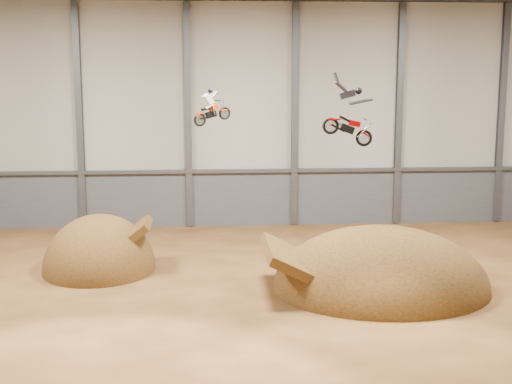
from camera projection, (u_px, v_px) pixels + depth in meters
floor at (260, 299)px, 31.11m from camera, size 40.00×40.00×0.00m
back_wall at (242, 116)px, 44.65m from camera, size 40.00×0.10×14.00m
lower_band_back at (242, 198)px, 45.45m from camera, size 39.80×0.18×3.50m
steel_rail at (242, 171)px, 45.00m from camera, size 39.80×0.35×0.20m
steel_column_1 at (79, 117)px, 43.75m from camera, size 0.40×0.36×13.90m
steel_column_2 at (188, 116)px, 44.22m from camera, size 0.40×0.36×13.90m
steel_column_3 at (295, 116)px, 44.69m from camera, size 0.40×0.36×13.90m
steel_column_4 at (399, 115)px, 45.16m from camera, size 0.40×0.36×13.90m
steel_column_5 at (501, 115)px, 45.63m from camera, size 0.40×0.36×13.90m
takeoff_ramp at (100, 269)px, 35.69m from camera, size 5.57×6.42×5.57m
landing_ramp at (380, 289)px, 32.57m from camera, size 9.91×8.76×5.72m
fmx_rider_a at (213, 104)px, 32.63m from camera, size 2.29×1.63×2.05m
fmx_rider_b at (345, 110)px, 31.85m from camera, size 3.88×1.00×3.59m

